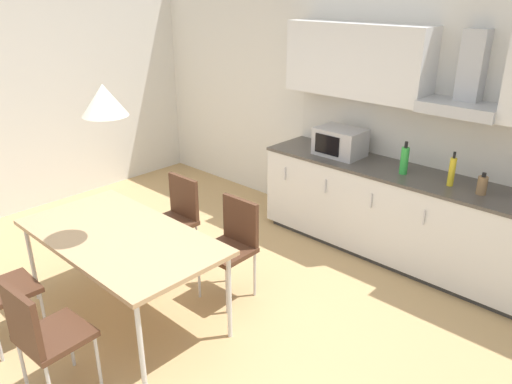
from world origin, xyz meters
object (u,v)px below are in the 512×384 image
at_px(bottle_yellow, 452,171).
at_px(dining_table, 120,239).
at_px(chair_far_left, 176,213).
at_px(microwave, 340,142).
at_px(chair_far_right, 233,239).
at_px(chair_near_right, 41,331).
at_px(bottle_green, 404,160).
at_px(pendant_lamp, 104,100).
at_px(bottle_brown, 482,185).

height_order(bottle_yellow, dining_table, bottle_yellow).
xyz_separation_m(dining_table, chair_far_left, (-0.38, 0.84, -0.18)).
height_order(microwave, chair_far_right, microwave).
xyz_separation_m(dining_table, chair_far_right, (0.38, 0.84, -0.18)).
bearing_deg(chair_far_right, chair_far_left, 180.00).
bearing_deg(microwave, chair_near_right, -89.59).
bearing_deg(bottle_green, chair_near_right, -102.82).
bearing_deg(chair_near_right, bottle_green, 77.18).
bearing_deg(chair_far_left, dining_table, -65.37).
bearing_deg(pendant_lamp, bottle_yellow, 56.56).
bearing_deg(bottle_brown, dining_table, -127.94).
relative_size(bottle_green, chair_near_right, 0.35).
xyz_separation_m(chair_near_right, chair_far_right, (-0.01, 1.67, 0.00)).
bearing_deg(chair_near_right, bottle_yellow, 69.90).
relative_size(chair_near_right, pendant_lamp, 2.72).
height_order(bottle_yellow, chair_near_right, bottle_yellow).
distance_m(bottle_yellow, pendant_lamp, 2.92).
xyz_separation_m(microwave, dining_table, (-0.36, -2.40, -0.33)).
height_order(chair_far_left, chair_far_right, same).
bearing_deg(bottle_yellow, microwave, 177.96).
height_order(microwave, chair_far_left, microwave).
relative_size(bottle_yellow, chair_near_right, 0.35).
relative_size(chair_far_right, pendant_lamp, 2.72).
xyz_separation_m(dining_table, chair_near_right, (0.39, -0.84, -0.18)).
xyz_separation_m(bottle_brown, dining_table, (-1.83, -2.34, -0.27)).
height_order(bottle_brown, chair_far_left, bottle_brown).
xyz_separation_m(bottle_brown, chair_near_right, (-1.44, -3.18, -0.45)).
bearing_deg(chair_far_right, chair_near_right, -89.75).
distance_m(chair_far_left, chair_far_right, 0.76).
height_order(dining_table, chair_far_left, chair_far_left).
height_order(microwave, bottle_brown, microwave).
relative_size(chair_near_right, chair_far_right, 1.00).
relative_size(microwave, chair_far_left, 0.55).
height_order(bottle_green, chair_far_left, bottle_green).
relative_size(microwave, chair_near_right, 0.55).
bearing_deg(microwave, bottle_yellow, -2.04).
bearing_deg(chair_far_left, bottle_brown, 34.29).
bearing_deg(bottle_yellow, dining_table, -123.44).
bearing_deg(dining_table, bottle_green, 64.64).
relative_size(chair_far_left, pendant_lamp, 2.72).
relative_size(bottle_green, pendant_lamp, 0.96).
height_order(bottle_yellow, chair_far_right, bottle_yellow).
height_order(bottle_green, chair_far_right, bottle_green).
height_order(dining_table, pendant_lamp, pendant_lamp).
bearing_deg(chair_far_left, bottle_yellow, 38.07).
bearing_deg(chair_far_right, dining_table, -114.43).
xyz_separation_m(bottle_green, chair_near_right, (-0.72, -3.18, -0.50)).
relative_size(bottle_brown, chair_far_right, 0.22).
xyz_separation_m(bottle_green, chair_far_left, (-1.49, -1.51, -0.50)).
distance_m(chair_near_right, chair_far_right, 1.67).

